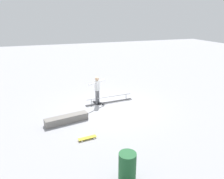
% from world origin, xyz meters
% --- Properties ---
extents(ground_plane, '(60.00, 60.00, 0.00)m').
position_xyz_m(ground_plane, '(0.00, 0.00, 0.00)').
color(ground_plane, '#9E9EA3').
extents(grind_rail, '(3.04, 0.42, 0.40)m').
position_xyz_m(grind_rail, '(-0.13, -0.70, 0.17)').
color(grind_rail, black).
rests_on(grind_rail, ground_plane).
extents(skate_ledge, '(2.20, 0.83, 0.36)m').
position_xyz_m(skate_ledge, '(2.72, 1.07, 0.18)').
color(skate_ledge, gray).
rests_on(skate_ledge, ground_plane).
extents(skater_main, '(1.20, 0.79, 1.69)m').
position_xyz_m(skater_main, '(0.62, -0.71, 0.98)').
color(skater_main, slate).
rests_on(skater_main, ground_plane).
extents(skateboard_main, '(0.68, 0.73, 0.09)m').
position_xyz_m(skateboard_main, '(0.55, -0.72, 0.07)').
color(skateboard_main, black).
rests_on(skateboard_main, ground_plane).
extents(loose_skateboard_yellow, '(0.82, 0.32, 0.09)m').
position_xyz_m(loose_skateboard_yellow, '(2.12, 2.94, 0.07)').
color(loose_skateboard_yellow, yellow).
rests_on(loose_skateboard_yellow, ground_plane).
extents(trash_bin, '(0.58, 0.58, 0.95)m').
position_xyz_m(trash_bin, '(1.43, 5.69, 0.48)').
color(trash_bin, '#1E592D').
rests_on(trash_bin, ground_plane).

